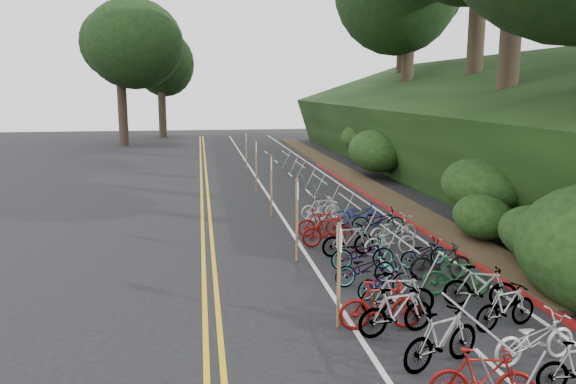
# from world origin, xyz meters

# --- Properties ---
(ground) EXTENTS (120.00, 120.00, 0.00)m
(ground) POSITION_xyz_m (0.00, 0.00, 0.00)
(ground) COLOR black
(ground) RESTS_ON ground
(road_markings) EXTENTS (7.47, 80.00, 0.01)m
(road_markings) POSITION_xyz_m (0.63, 10.10, 0.00)
(road_markings) COLOR gold
(road_markings) RESTS_ON ground
(red_curb) EXTENTS (0.25, 28.00, 0.10)m
(red_curb) POSITION_xyz_m (5.70, 12.00, 0.05)
(red_curb) COLOR maroon
(red_curb) RESTS_ON ground
(embankment) EXTENTS (14.30, 48.14, 9.11)m
(embankment) POSITION_xyz_m (12.96, 19.04, 2.57)
(embankment) COLOR black
(embankment) RESTS_ON ground
(bike_rack_front) EXTENTS (1.12, 2.65, 1.12)m
(bike_rack_front) POSITION_xyz_m (2.48, -2.27, 0.81)
(bike_rack_front) COLOR gray
(bike_rack_front) RESTS_ON ground
(bike_racks_rest) EXTENTS (1.14, 23.00, 1.17)m
(bike_racks_rest) POSITION_xyz_m (3.00, 13.00, 0.85)
(bike_racks_rest) COLOR gray
(bike_racks_rest) RESTS_ON ground
(signpost_near) EXTENTS (0.08, 0.40, 2.31)m
(signpost_near) POSITION_xyz_m (0.68, 0.25, 1.33)
(signpost_near) COLOR brown
(signpost_near) RESTS_ON ground
(signposts_rest) EXTENTS (0.08, 18.40, 2.50)m
(signposts_rest) POSITION_xyz_m (0.60, 14.00, 1.43)
(signposts_rest) COLOR brown
(signposts_rest) RESTS_ON ground
(bike_front) EXTENTS (0.63, 1.84, 1.09)m
(bike_front) POSITION_xyz_m (1.54, -0.03, 0.54)
(bike_front) COLOR maroon
(bike_front) RESTS_ON ground
(bike_valet) EXTENTS (3.35, 14.96, 1.10)m
(bike_valet) POSITION_xyz_m (3.03, 3.31, 0.49)
(bike_valet) COLOR maroon
(bike_valet) RESTS_ON ground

